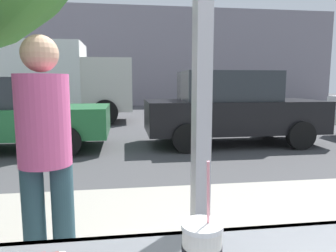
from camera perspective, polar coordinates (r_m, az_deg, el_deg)
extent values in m
plane|color=#424244|center=(9.04, -6.30, -1.61)|extent=(60.00, 60.00, 0.00)
cube|color=#9E998E|center=(2.90, -2.16, -21.43)|extent=(16.00, 2.80, 0.14)
cube|color=#404245|center=(1.09, 6.47, -18.96)|extent=(2.26, 0.02, 0.02)
cube|color=#9E9EA3|center=(1.05, 6.37, 20.39)|extent=(0.05, 0.08, 1.42)
cube|color=gray|center=(20.95, -7.45, 12.36)|extent=(28.00, 1.20, 6.26)
cylinder|color=black|center=(0.79, 6.23, -18.30)|extent=(0.09, 0.09, 0.01)
cylinder|color=white|center=(0.78, 6.24, -17.65)|extent=(0.10, 0.10, 0.01)
cylinder|color=pink|center=(0.76, 7.34, -13.37)|extent=(0.02, 0.04, 0.20)
cube|color=#236B38|center=(7.75, -26.87, 0.76)|extent=(4.29, 1.82, 0.64)
cube|color=#282D33|center=(7.72, -27.60, 5.46)|extent=(2.23, 1.60, 0.64)
cylinder|color=black|center=(8.35, -16.04, -0.45)|extent=(0.64, 0.18, 0.64)
cylinder|color=black|center=(6.58, -18.22, -2.73)|extent=(0.64, 0.18, 0.64)
cube|color=black|center=(7.77, 11.64, 1.87)|extent=(4.18, 1.74, 0.75)
cube|color=#282D33|center=(7.68, 10.69, 7.19)|extent=(2.17, 1.53, 0.69)
cylinder|color=black|center=(9.11, 17.43, 0.17)|extent=(0.64, 0.18, 0.64)
cylinder|color=black|center=(7.59, 23.05, -1.59)|extent=(0.64, 0.18, 0.64)
cylinder|color=black|center=(8.34, 1.11, -0.15)|extent=(0.64, 0.18, 0.64)
cylinder|color=black|center=(6.64, 3.49, -2.25)|extent=(0.64, 0.18, 0.64)
cube|color=silver|center=(12.84, -27.51, 7.91)|extent=(5.54, 2.20, 2.47)
cube|color=beige|center=(12.14, -11.20, 7.35)|extent=(1.90, 2.10, 1.90)
cylinder|color=black|center=(13.23, -10.84, 3.28)|extent=(0.90, 0.24, 0.90)
cylinder|color=black|center=(11.14, -11.36, 2.41)|extent=(0.90, 0.24, 0.90)
cylinder|color=#2A4853|center=(2.27, -23.11, -16.96)|extent=(0.14, 0.14, 0.84)
cylinder|color=#2A4853|center=(2.23, -18.43, -17.18)|extent=(0.14, 0.14, 0.84)
cylinder|color=#C75089|center=(2.06, -21.75, 0.95)|extent=(0.32, 0.32, 0.56)
sphere|color=tan|center=(2.05, -22.33, 12.11)|extent=(0.22, 0.22, 0.22)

